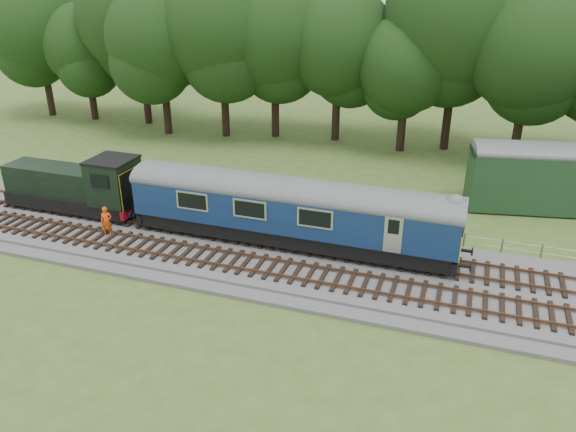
% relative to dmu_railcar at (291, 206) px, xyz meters
% --- Properties ---
extents(ground, '(120.00, 120.00, 0.00)m').
position_rel_dmu_railcar_xyz_m(ground, '(-2.84, -1.40, -2.61)').
color(ground, '#3D6124').
rests_on(ground, ground).
extents(ballast, '(70.00, 7.00, 0.35)m').
position_rel_dmu_railcar_xyz_m(ballast, '(-2.84, -1.40, -2.43)').
color(ballast, '#4C4C4F').
rests_on(ballast, ground).
extents(track_north, '(67.20, 2.40, 0.21)m').
position_rel_dmu_railcar_xyz_m(track_north, '(-2.84, -0.00, -2.19)').
color(track_north, black).
rests_on(track_north, ballast).
extents(track_south, '(67.20, 2.40, 0.21)m').
position_rel_dmu_railcar_xyz_m(track_south, '(-2.84, -3.00, -2.19)').
color(track_south, black).
rests_on(track_south, ballast).
extents(fence, '(64.00, 0.12, 1.00)m').
position_rel_dmu_railcar_xyz_m(fence, '(-2.84, 3.10, -2.61)').
color(fence, '#6B6054').
rests_on(fence, ground).
extents(tree_line, '(70.00, 8.00, 18.00)m').
position_rel_dmu_railcar_xyz_m(tree_line, '(-2.84, 20.60, -2.61)').
color(tree_line, black).
rests_on(tree_line, ground).
extents(dmu_railcar, '(18.05, 2.86, 3.88)m').
position_rel_dmu_railcar_xyz_m(dmu_railcar, '(0.00, 0.00, 0.00)').
color(dmu_railcar, black).
rests_on(dmu_railcar, ground).
extents(shunter_loco, '(8.91, 2.60, 3.38)m').
position_rel_dmu_railcar_xyz_m(shunter_loco, '(-13.93, 0.00, -0.63)').
color(shunter_loco, black).
rests_on(shunter_loco, ground).
extents(worker, '(0.75, 0.68, 1.72)m').
position_rel_dmu_railcar_xyz_m(worker, '(-10.27, -2.41, -1.39)').
color(worker, '#F34F0C').
rests_on(worker, ballast).
extents(shed, '(3.98, 3.98, 2.90)m').
position_rel_dmu_railcar_xyz_m(shed, '(11.56, 11.00, -1.13)').
color(shed, '#1B3D25').
rests_on(shed, ground).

